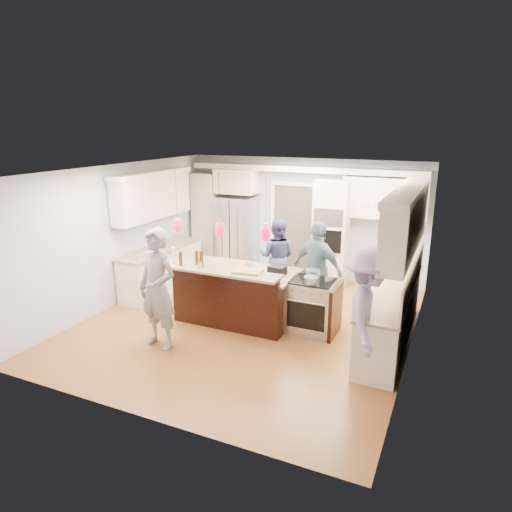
{
  "coord_description": "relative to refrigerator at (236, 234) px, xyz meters",
  "views": [
    {
      "loc": [
        3.23,
        -6.78,
        3.42
      ],
      "look_at": [
        0.0,
        0.35,
        1.15
      ],
      "focal_mm": 32.0,
      "sensor_mm": 36.0,
      "label": 1
    }
  ],
  "objects": [
    {
      "name": "water_bottle",
      "position": [
        0.43,
        -3.21,
        0.37
      ],
      "size": [
        0.08,
        0.08,
        0.29
      ],
      "primitive_type": "cylinder",
      "rotation": [
        0.0,
        0.0,
        -0.24
      ],
      "color": "silver",
      "rests_on": "kitchen_island"
    },
    {
      "name": "kitchen_island",
      "position": [
        1.3,
        -2.57,
        -0.42
      ],
      "size": [
        2.1,
        1.46,
        1.12
      ],
      "color": "black",
      "rests_on": "ground"
    },
    {
      "name": "right_counter_run",
      "position": [
        3.99,
        -2.34,
        0.16
      ],
      "size": [
        0.64,
        3.1,
        2.51
      ],
      "color": "beige",
      "rests_on": "ground"
    },
    {
      "name": "floor_rug",
      "position": [
        3.95,
        -2.9,
        -0.89
      ],
      "size": [
        0.69,
        0.97,
        0.01
      ],
      "primitive_type": "cube",
      "rotation": [
        0.0,
        0.0,
        -0.05
      ],
      "color": "olive",
      "rests_on": "ground"
    },
    {
      "name": "person_bar_end",
      "position": [
        0.65,
        -4.0,
        0.06
      ],
      "size": [
        0.76,
        0.56,
        1.92
      ],
      "primitive_type": "imported",
      "rotation": [
        0.0,
        0.0,
        -0.15
      ],
      "color": "slate",
      "rests_on": "ground"
    },
    {
      "name": "pot_large",
      "position": [
        2.64,
        -2.35,
        0.09
      ],
      "size": [
        0.23,
        0.23,
        0.14
      ],
      "primitive_type": "cylinder",
      "color": "#B7B7BC",
      "rests_on": "island_range"
    },
    {
      "name": "person_far_right",
      "position": [
        2.55,
        -1.79,
        -0.01
      ],
      "size": [
        1.12,
        0.77,
        1.77
      ],
      "primitive_type": "imported",
      "rotation": [
        0.0,
        0.0,
        2.79
      ],
      "color": "slate",
      "rests_on": "ground"
    },
    {
      "name": "pendant_lights",
      "position": [
        1.3,
        -3.15,
        0.9
      ],
      "size": [
        1.75,
        0.15,
        1.03
      ],
      "color": "black",
      "rests_on": "ground"
    },
    {
      "name": "cutting_board",
      "position": [
        1.77,
        -3.11,
        0.24
      ],
      "size": [
        0.5,
        0.38,
        0.04
      ],
      "primitive_type": "cube",
      "rotation": [
        0.0,
        0.0,
        0.13
      ],
      "color": "tan",
      "rests_on": "kitchen_island"
    },
    {
      "name": "person_far_left",
      "position": [
        1.46,
        -1.04,
        -0.11
      ],
      "size": [
        0.82,
        0.66,
        1.58
      ],
      "primitive_type": "imported",
      "rotation": [
        0.0,
        0.0,
        3.23
      ],
      "color": "navy",
      "rests_on": "ground"
    },
    {
      "name": "beer_bottle_b",
      "position": [
        0.59,
        -3.25,
        0.34
      ],
      "size": [
        0.06,
        0.06,
        0.25
      ],
      "primitive_type": "cylinder",
      "rotation": [
        0.0,
        0.0,
        -0.03
      ],
      "color": "#43260C",
      "rests_on": "kitchen_island"
    },
    {
      "name": "room_shell",
      "position": [
        1.55,
        -2.64,
        0.92
      ],
      "size": [
        5.54,
        6.04,
        2.72
      ],
      "color": "#B2BCC6",
      "rests_on": "ground"
    },
    {
      "name": "beer_bottle_a",
      "position": [
        0.8,
        -3.08,
        0.34
      ],
      "size": [
        0.07,
        0.07,
        0.24
      ],
      "primitive_type": "cylinder",
      "rotation": [
        0.0,
        0.0,
        -0.22
      ],
      "color": "#43260C",
      "rests_on": "kitchen_island"
    },
    {
      "name": "left_cabinets",
      "position": [
        -0.89,
        -1.84,
        0.16
      ],
      "size": [
        0.64,
        2.3,
        2.51
      ],
      "color": "beige",
      "rests_on": "ground"
    },
    {
      "name": "island_range",
      "position": [
        2.71,
        -2.49,
        -0.44
      ],
      "size": [
        0.82,
        0.71,
        0.92
      ],
      "color": "#B7B7BC",
      "rests_on": "ground"
    },
    {
      "name": "oven_column",
      "position": [
        2.3,
        0.03,
        0.25
      ],
      "size": [
        0.72,
        0.69,
        2.3
      ],
      "color": "beige",
      "rests_on": "ground"
    },
    {
      "name": "refrigerator",
      "position": [
        0.0,
        0.0,
        0.0
      ],
      "size": [
        0.9,
        0.7,
        1.8
      ],
      "primitive_type": "cube",
      "color": "#B7B7BC",
      "rests_on": "ground"
    },
    {
      "name": "drink_can",
      "position": [
        0.97,
        -3.25,
        0.28
      ],
      "size": [
        0.09,
        0.09,
        0.12
      ],
      "primitive_type": "cylinder",
      "rotation": [
        0.0,
        0.0,
        0.41
      ],
      "color": "#B7B7BC",
      "rests_on": "kitchen_island"
    },
    {
      "name": "pot_small",
      "position": [
        2.7,
        -2.65,
        0.08
      ],
      "size": [
        0.23,
        0.23,
        0.11
      ],
      "primitive_type": "cylinder",
      "color": "#B7B7BC",
      "rests_on": "island_range"
    },
    {
      "name": "person_range_side",
      "position": [
        3.8,
        -3.56,
        0.03
      ],
      "size": [
        0.87,
        1.3,
        1.86
      ],
      "primitive_type": "imported",
      "rotation": [
        0.0,
        0.0,
        1.73
      ],
      "color": "#957FAB",
      "rests_on": "ground"
    },
    {
      "name": "back_upper_cabinets",
      "position": [
        0.8,
        0.12,
        0.77
      ],
      "size": [
        5.3,
        0.61,
        2.54
      ],
      "color": "beige",
      "rests_on": "ground"
    },
    {
      "name": "ground_plane",
      "position": [
        1.55,
        -2.64,
        -0.9
      ],
      "size": [
        6.0,
        6.0,
        0.0
      ],
      "primitive_type": "plane",
      "color": "#AD612F",
      "rests_on": "ground"
    },
    {
      "name": "beer_bottle_c",
      "position": [
        0.94,
        -3.16,
        0.36
      ],
      "size": [
        0.08,
        0.08,
        0.27
      ],
      "primitive_type": "cylinder",
      "rotation": [
        0.0,
        0.0,
        -0.19
      ],
      "color": "#43260C",
      "rests_on": "kitchen_island"
    }
  ]
}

